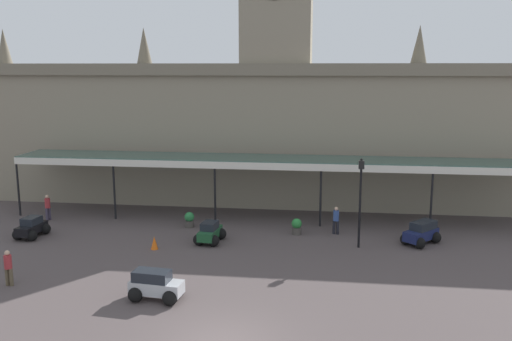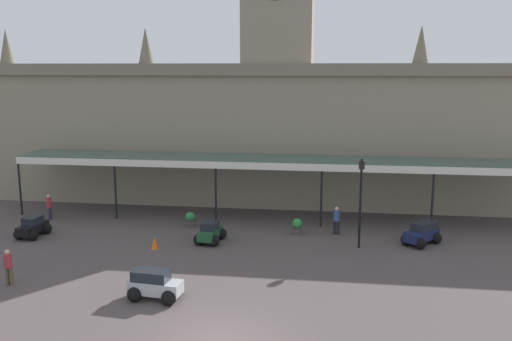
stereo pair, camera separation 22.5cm
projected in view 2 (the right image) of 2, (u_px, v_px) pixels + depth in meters
The scene contains 13 objects.
station_building at pixel (278, 121), 39.82m from camera, with size 43.58×6.07×19.58m.
entrance_canopy at pixel (270, 160), 35.08m from camera, with size 33.37×3.26×4.03m.
car_silver_estate at pixel (155, 286), 23.36m from camera, with size 2.33×1.70×1.27m.
car_green_sedan at pixel (210, 233), 30.98m from camera, with size 1.66×2.13×1.19m.
car_navy_estate at pixel (422, 234), 30.60m from camera, with size 2.35×2.39×1.27m.
car_black_sedan at pixel (33, 228), 32.00m from camera, with size 1.63×2.12×1.19m.
pedestrian_crossing_forecourt at pixel (337, 219), 32.34m from camera, with size 0.39×0.34×1.67m.
pedestrian_near_entrance at pixel (8, 266), 24.81m from camera, with size 0.39×0.34×1.67m.
pedestrian_beside_cars at pixel (49, 206), 35.46m from camera, with size 0.34×0.38×1.67m.
victorian_lamppost at pixel (361, 193), 29.53m from camera, with size 0.30×0.30×4.98m.
traffic_cone at pixel (155, 243), 29.83m from camera, with size 0.40×0.40×0.72m, color orange.
planter_forecourt_centre at pixel (297, 226), 32.40m from camera, with size 0.60×0.60×0.96m.
planter_near_kerb at pixel (190, 219), 33.89m from camera, with size 0.60×0.60×0.96m.
Camera 2 is at (3.73, -17.94, 9.79)m, focal length 38.43 mm.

